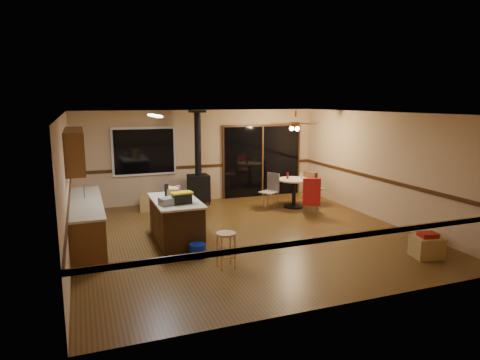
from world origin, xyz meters
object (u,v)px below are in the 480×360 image
chair_right (311,184)px  box_corner_b (427,239)px  box_under_window (150,202)px  blue_bucket (197,251)px  toolbox_grey (172,201)px  bar_stool (226,250)px  dining_table (294,188)px  wood_stove (198,178)px  box_corner_a (427,247)px  kitchen_island (176,221)px  chair_near (311,192)px  chair_left (271,186)px  toolbox_black (182,199)px

chair_right → box_corner_b: 3.85m
box_under_window → blue_bucket: bearing=-85.9°
toolbox_grey → box_under_window: size_ratio=0.85×
bar_stool → blue_bucket: bearing=117.7°
dining_table → box_corner_b: bearing=-75.6°
wood_stove → box_corner_a: wood_stove is taller
chair_right → kitchen_island: bearing=-156.4°
wood_stove → toolbox_grey: wood_stove is taller
chair_right → box_under_window: bearing=166.5°
kitchen_island → chair_near: bearing=14.3°
kitchen_island → chair_left: bearing=32.9°
bar_stool → dining_table: 4.62m
toolbox_black → box_under_window: size_ratio=0.67×
dining_table → chair_right: bearing=0.6°
chair_left → box_corner_a: 4.56m
box_under_window → kitchen_island: bearing=-88.2°
box_under_window → wood_stove: bearing=9.0°
chair_right → box_corner_a: (0.01, -4.25, -0.40)m
bar_stool → dining_table: dining_table is taller
wood_stove → box_under_window: bearing=-171.0°
dining_table → chair_right: (0.52, 0.01, 0.07)m
kitchen_island → dining_table: 4.05m
blue_bucket → box_corner_b: box_corner_b is taller
toolbox_grey → dining_table: bearing=30.0°
toolbox_grey → bar_stool: toolbox_grey is taller
wood_stove → chair_right: size_ratio=3.60×
chair_right → box_corner_b: (0.45, -3.80, -0.45)m
kitchen_island → box_corner_a: 4.83m
bar_stool → box_under_window: bearing=97.8°
bar_stool → blue_bucket: size_ratio=2.04×
chair_left → box_under_window: bearing=164.3°
blue_bucket → chair_left: size_ratio=0.56×
toolbox_black → dining_table: 4.23m
chair_right → toolbox_black: bearing=-151.8°
kitchen_island → box_under_window: bearing=91.8°
toolbox_black → box_under_window: bearing=92.4°
box_corner_b → bar_stool: bearing=174.8°
toolbox_grey → box_under_window: 3.29m
kitchen_island → chair_near: (3.66, 0.94, 0.14)m
toolbox_black → chair_right: (4.10, 2.20, -0.40)m
toolbox_grey → box_corner_b: 5.08m
wood_stove → toolbox_black: 3.67m
blue_bucket → toolbox_black: bearing=103.5°
dining_table → chair_left: (-0.61, 0.15, 0.06)m
toolbox_grey → chair_right: toolbox_grey is taller
box_corner_b → wood_stove: bearing=123.2°
blue_bucket → box_corner_a: size_ratio=0.60×
chair_near → box_corner_a: size_ratio=1.38×
wood_stove → chair_left: bearing=-32.5°
wood_stove → chair_right: bearing=-23.5°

